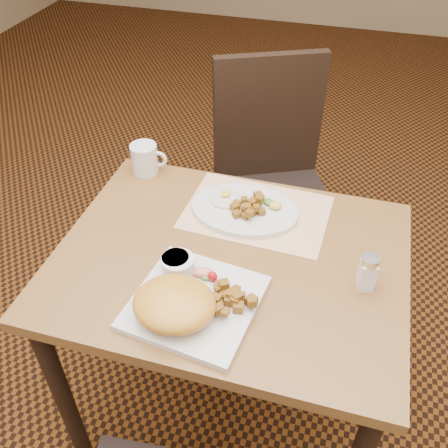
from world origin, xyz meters
TOP-DOWN VIEW (x-y plane):
  - ground at (0.00, 0.00)m, footprint 8.00×8.00m
  - table at (0.00, 0.00)m, footprint 0.90×0.70m
  - chair_far at (-0.02, 0.70)m, footprint 0.56×0.57m
  - placemat at (0.03, 0.19)m, footprint 0.41×0.30m
  - plate_square at (-0.03, -0.18)m, footprint 0.31×0.31m
  - plate_oval at (-0.01, 0.18)m, footprint 0.30×0.23m
  - hollandaise_mound at (-0.07, -0.23)m, footprint 0.19×0.17m
  - ramekin at (-0.10, -0.10)m, footprint 0.08×0.08m
  - garnish_sq at (-0.03, -0.10)m, footprint 0.08×0.05m
  - fried_egg at (-0.07, 0.21)m, footprint 0.10×0.10m
  - garnish_ov at (0.07, 0.21)m, footprint 0.07×0.06m
  - salt_shaker at (0.34, -0.01)m, footprint 0.05×0.05m
  - coffee_mug at (-0.36, 0.30)m, footprint 0.11×0.08m
  - home_fries_sq at (0.04, -0.16)m, footprint 0.11×0.11m
  - home_fries_ov at (0.01, 0.17)m, footprint 0.10×0.11m

SIDE VIEW (x-z plane):
  - ground at x=0.00m, z-range 0.00..0.00m
  - chair_far at x=-0.02m, z-range 0.05..1.02m
  - table at x=0.00m, z-range 0.27..1.02m
  - placemat at x=0.03m, z-range 0.75..0.75m
  - plate_square at x=-0.03m, z-range 0.75..0.77m
  - plate_oval at x=-0.01m, z-range 0.75..0.77m
  - fried_egg at x=-0.07m, z-range 0.76..0.78m
  - garnish_sq at x=-0.03m, z-range 0.76..0.79m
  - garnish_ov at x=0.07m, z-range 0.77..0.79m
  - home_fries_sq at x=0.04m, z-range 0.76..0.80m
  - home_fries_ov at x=0.01m, z-range 0.77..0.80m
  - ramekin at x=-0.10m, z-range 0.77..0.81m
  - coffee_mug at x=-0.36m, z-range 0.75..0.84m
  - hollandaise_mound at x=-0.07m, z-range 0.76..0.83m
  - salt_shaker at x=0.34m, z-range 0.75..0.85m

